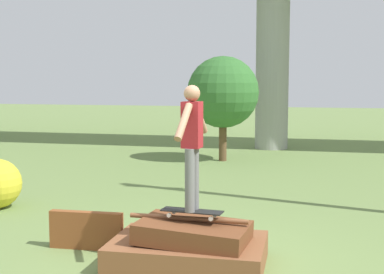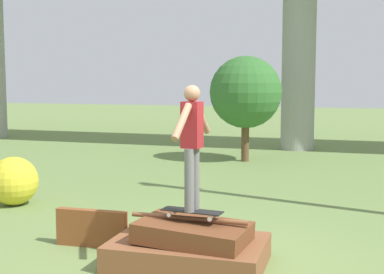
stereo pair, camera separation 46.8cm
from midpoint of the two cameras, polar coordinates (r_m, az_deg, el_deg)
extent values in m
plane|color=olive|center=(6.89, -2.41, -13.49)|extent=(80.00, 80.00, 0.00)
cube|color=brown|center=(6.84, -2.42, -12.22)|extent=(1.94, 1.31, 0.32)
cube|color=brown|center=(6.67, -1.89, -10.15)|extent=(1.40, 0.96, 0.29)
cylinder|color=brown|center=(6.71, -2.44, -8.70)|extent=(1.51, 0.06, 0.06)
cube|color=brown|center=(7.60, -12.99, -9.70)|extent=(1.04, 0.16, 0.52)
cube|color=black|center=(6.63, -2.04, -7.90)|extent=(0.78, 0.28, 0.01)
cylinder|color=silver|center=(6.64, 0.43, -8.35)|extent=(0.06, 0.03, 0.05)
cylinder|color=silver|center=(6.47, -0.07, -8.74)|extent=(0.06, 0.03, 0.05)
cylinder|color=silver|center=(6.82, -3.90, -7.98)|extent=(0.06, 0.03, 0.05)
cylinder|color=silver|center=(6.65, -4.51, -8.34)|extent=(0.06, 0.03, 0.05)
cylinder|color=slate|center=(6.62, -1.80, -4.41)|extent=(0.12, 0.12, 0.78)
cylinder|color=slate|center=(6.46, -2.32, -4.67)|extent=(0.12, 0.12, 0.78)
cube|color=maroon|center=(6.45, -2.08, 1.30)|extent=(0.24, 0.23, 0.56)
sphere|color=#A37556|center=(6.43, -2.09, 4.68)|extent=(0.20, 0.20, 0.20)
cylinder|color=#A37556|center=(6.74, -1.16, 2.02)|extent=(0.13, 0.47, 0.43)
cylinder|color=#A37556|center=(6.16, -3.08, 1.63)|extent=(0.13, 0.47, 0.43)
cylinder|color=#9E9E99|center=(18.18, 7.85, 8.76)|extent=(1.10, 1.10, 6.34)
cylinder|color=brown|center=(15.29, 2.43, -0.51)|extent=(0.22, 0.22, 1.10)
sphere|color=#336B2D|center=(15.19, 2.45, 4.81)|extent=(2.04, 2.04, 2.04)
camera|label=1|loc=(0.23, -92.07, -0.22)|focal=50.00mm
camera|label=2|loc=(0.23, 87.93, 0.22)|focal=50.00mm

